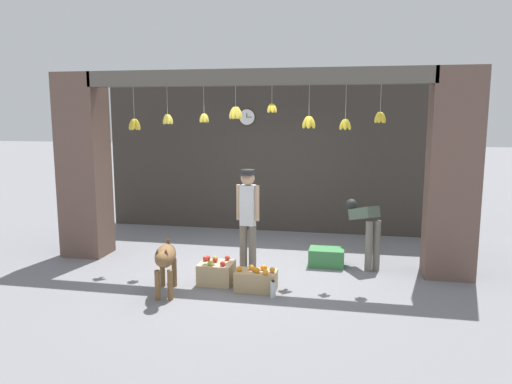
# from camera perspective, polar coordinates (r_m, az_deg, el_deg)

# --- Properties ---
(ground_plane) EXTENTS (60.00, 60.00, 0.00)m
(ground_plane) POSITION_cam_1_polar(r_m,az_deg,el_deg) (7.78, -0.57, -8.84)
(ground_plane) COLOR slate
(shop_back_wall) EXTENTS (7.12, 0.12, 3.03)m
(shop_back_wall) POSITION_cam_1_polar(r_m,az_deg,el_deg) (10.05, 2.53, 4.05)
(shop_back_wall) COLOR #38332D
(shop_back_wall) RESTS_ON ground_plane
(shop_pillar_left) EXTENTS (0.70, 0.60, 3.03)m
(shop_pillar_left) POSITION_cam_1_polar(r_m,az_deg,el_deg) (8.80, -19.06, 2.84)
(shop_pillar_left) COLOR brown
(shop_pillar_left) RESTS_ON ground_plane
(shop_pillar_right) EXTENTS (0.70, 0.60, 3.03)m
(shop_pillar_right) POSITION_cam_1_polar(r_m,az_deg,el_deg) (7.72, 21.55, 1.89)
(shop_pillar_right) COLOR brown
(shop_pillar_right) RESTS_ON ground_plane
(storefront_awning) EXTENTS (5.22, 0.28, 0.92)m
(storefront_awning) POSITION_cam_1_polar(r_m,az_deg,el_deg) (7.54, -0.42, 12.58)
(storefront_awning) COLOR #5B564C
(dog) EXTENTS (0.43, 0.97, 0.71)m
(dog) POSITION_cam_1_polar(r_m,az_deg,el_deg) (6.75, -10.34, -7.49)
(dog) COLOR brown
(dog) RESTS_ON ground_plane
(shopkeeper) EXTENTS (0.34, 0.27, 1.59)m
(shopkeeper) POSITION_cam_1_polar(r_m,az_deg,el_deg) (7.23, -0.94, -2.65)
(shopkeeper) COLOR #6B665B
(shopkeeper) RESTS_ON ground_plane
(worker_stooping) EXTENTS (0.55, 0.71, 1.01)m
(worker_stooping) POSITION_cam_1_polar(r_m,az_deg,el_deg) (7.93, 12.41, -3.70)
(worker_stooping) COLOR #6B665B
(worker_stooping) RESTS_ON ground_plane
(fruit_crate_oranges) EXTENTS (0.55, 0.34, 0.34)m
(fruit_crate_oranges) POSITION_cam_1_polar(r_m,az_deg,el_deg) (6.88, 0.03, -10.01)
(fruit_crate_oranges) COLOR tan
(fruit_crate_oranges) RESTS_ON ground_plane
(fruit_crate_apples) EXTENTS (0.47, 0.42, 0.37)m
(fruit_crate_apples) POSITION_cam_1_polar(r_m,az_deg,el_deg) (7.17, -4.55, -9.14)
(fruit_crate_apples) COLOR tan
(fruit_crate_apples) RESTS_ON ground_plane
(produce_box_green) EXTENTS (0.54, 0.37, 0.28)m
(produce_box_green) POSITION_cam_1_polar(r_m,az_deg,el_deg) (8.00, 8.06, -7.39)
(produce_box_green) COLOR #387A42
(produce_box_green) RESTS_ON ground_plane
(water_bottle) EXTENTS (0.07, 0.07, 0.24)m
(water_bottle) POSITION_cam_1_polar(r_m,az_deg,el_deg) (6.63, 1.96, -11.08)
(water_bottle) COLOR silver
(water_bottle) RESTS_ON ground_plane
(wall_clock) EXTENTS (0.33, 0.03, 0.33)m
(wall_clock) POSITION_cam_1_polar(r_m,az_deg,el_deg) (10.05, -1.04, 8.56)
(wall_clock) COLOR black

